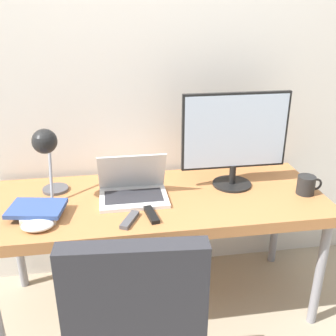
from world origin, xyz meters
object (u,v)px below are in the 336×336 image
Objects in this scene: book_stack at (39,211)px; office_chair at (137,332)px; mug at (306,185)px; desk_lamp at (46,150)px; laptop at (133,189)px; game_controller at (38,225)px; monitor at (235,136)px.

office_chair is at bearing -58.33° from book_stack.
mug is at bearing 35.58° from office_chair.
office_chair is at bearing -144.42° from mug.
desk_lamp is at bearing 72.25° from book_stack.
mug is (0.92, -0.10, 0.00)m from laptop.
game_controller is (-1.38, -0.15, -0.03)m from mug.
monitor is 3.98× the size of game_controller.
monitor is at bearing 2.76° from desk_lamp.
game_controller is at bearing -151.62° from laptop.
monitor is 0.46m from mug.
monitor is at bearing 7.04° from laptop.
desk_lamp is (-0.98, -0.05, -0.00)m from monitor.
mug is 1.39m from game_controller.
monitor is 1.08m from book_stack.
office_chair is 3.60× the size of book_stack.
office_chair reaches higher than mug.
laptop reaches higher than book_stack.
laptop is 2.53× the size of mug.
desk_lamp is at bearing -177.24° from monitor.
game_controller is (-0.04, -0.27, -0.27)m from desk_lamp.
book_stack is at bearing -178.82° from mug.
monitor is 2.03× the size of book_stack.
mug is at bearing -25.01° from monitor.
monitor reaches higher than desk_lamp.
office_chair is 1.21m from mug.
office_chair is 7.39× the size of mug.
mug reaches higher than game_controller.
office_chair is (0.37, -0.82, -0.41)m from desk_lamp.
book_stack is (-0.46, -0.13, -0.02)m from laptop.
office_chair is at bearing -65.98° from desk_lamp.
office_chair reaches higher than book_stack.
laptop is 0.61× the size of monitor.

